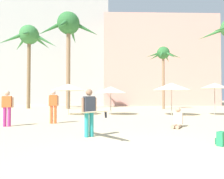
{
  "coord_description": "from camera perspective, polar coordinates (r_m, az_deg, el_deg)",
  "views": [
    {
      "loc": [
        -1.17,
        -4.96,
        1.47
      ],
      "look_at": [
        -0.88,
        5.4,
        1.77
      ],
      "focal_mm": 35.52,
      "sensor_mm": 36.0,
      "label": 1
    }
  ],
  "objects": [
    {
      "name": "cafe_umbrella_4",
      "position": [
        17.37,
        -11.17,
        0.62
      ],
      "size": [
        2.64,
        2.64,
        2.39
      ],
      "color": "gray",
      "rests_on": "ground"
    },
    {
      "name": "cafe_umbrella_2",
      "position": [
        18.33,
        24.89,
        0.9
      ],
      "size": [
        2.05,
        2.05,
        2.43
      ],
      "color": "gray",
      "rests_on": "ground"
    },
    {
      "name": "backpack",
      "position": [
        7.41,
        26.27,
        -11.33
      ],
      "size": [
        0.35,
        0.35,
        0.42
      ],
      "rotation": [
        0.0,
        0.0,
        2.27
      ],
      "color": "#248353",
      "rests_on": "ground"
    },
    {
      "name": "cafe_umbrella_1",
      "position": [
        17.19,
        15.04,
        0.78
      ],
      "size": [
        2.73,
        2.73,
        2.44
      ],
      "color": "gray",
      "rests_on": "ground"
    },
    {
      "name": "hotel_tower_gray",
      "position": [
        46.28,
        -13.55,
        20.43
      ],
      "size": [
        18.77,
        9.97,
        37.63
      ],
      "primitive_type": "cube",
      "color": "#A8A8A3",
      "rests_on": "ground"
    },
    {
      "name": "hotel_pink",
      "position": [
        38.31,
        11.13,
        6.55
      ],
      "size": [
        17.38,
        9.61,
        13.79
      ],
      "primitive_type": "cube",
      "color": "#DB9989",
      "rests_on": "ground"
    },
    {
      "name": "person_far_right",
      "position": [
        7.9,
        -5.98,
        -5.58
      ],
      "size": [
        1.76,
        2.45,
        1.72
      ],
      "rotation": [
        0.0,
        0.0,
        2.16
      ],
      "color": "teal",
      "rests_on": "ground"
    },
    {
      "name": "person_near_left",
      "position": [
        11.78,
        -25.39,
        -4.03
      ],
      "size": [
        0.61,
        0.28,
        1.72
      ],
      "rotation": [
        0.0,
        0.0,
        4.88
      ],
      "color": "#B7337F",
      "rests_on": "ground"
    },
    {
      "name": "palm_tree_center",
      "position": [
        26.69,
        -11.14,
        15.24
      ],
      "size": [
        7.01,
        6.92,
        11.06
      ],
      "color": "#896B4C",
      "rests_on": "ground"
    },
    {
      "name": "person_far_left",
      "position": [
        12.21,
        -14.87,
        -3.88
      ],
      "size": [
        0.61,
        0.28,
        1.78
      ],
      "rotation": [
        0.0,
        0.0,
        4.87
      ],
      "color": "orange",
      "rests_on": "ground"
    },
    {
      "name": "palm_tree_far_left",
      "position": [
        25.65,
        13.05,
        8.25
      ],
      "size": [
        4.02,
        3.48,
        6.99
      ],
      "color": "#896B4C",
      "rests_on": "ground"
    },
    {
      "name": "ground",
      "position": [
        5.31,
        11.8,
        -17.7
      ],
      "size": [
        120.0,
        120.0,
        0.0
      ],
      "primitive_type": "plane",
      "color": "#C6B28C"
    },
    {
      "name": "palm_tree_left",
      "position": [
        28.3,
        -20.55,
        12.08
      ],
      "size": [
        6.46,
        6.75,
        9.76
      ],
      "color": "brown",
      "rests_on": "ground"
    },
    {
      "name": "cafe_umbrella_3",
      "position": [
        17.09,
        -0.34,
        -0.06
      ],
      "size": [
        2.43,
        2.43,
        2.19
      ],
      "color": "gray",
      "rests_on": "ground"
    },
    {
      "name": "person_mid_center",
      "position": [
        10.87,
        16.51,
        -7.6
      ],
      "size": [
        0.77,
        0.98,
        0.94
      ],
      "rotation": [
        0.0,
        0.0,
        4.21
      ],
      "color": "tan",
      "rests_on": "ground"
    }
  ]
}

